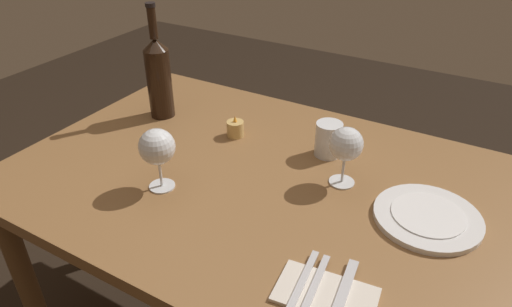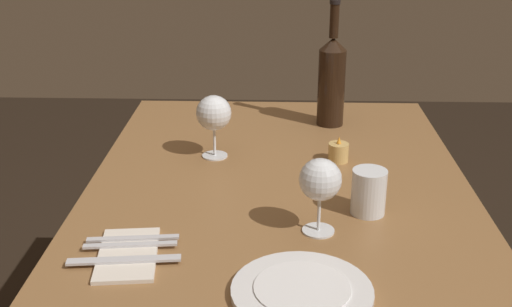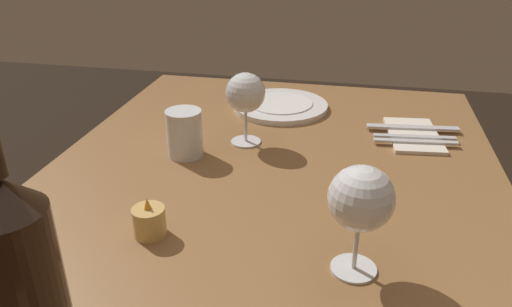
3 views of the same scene
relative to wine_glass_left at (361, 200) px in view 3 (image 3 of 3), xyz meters
name	(u,v)px [view 3 (image 3 of 3)]	position (x,y,z in m)	size (l,w,h in m)	color
dining_table	(263,234)	(0.18, 0.17, -0.21)	(1.30, 0.90, 0.74)	olive
wine_glass_left	(361,200)	(0.00, 0.00, 0.00)	(0.09, 0.09, 0.16)	white
wine_glass_right	(245,94)	(0.39, 0.25, 0.00)	(0.09, 0.09, 0.16)	white
wine_bottle	(23,286)	(-0.26, 0.32, 0.02)	(0.08, 0.08, 0.36)	black
water_tumbler	(185,136)	(0.30, 0.36, -0.07)	(0.07, 0.07, 0.10)	white
votive_candle	(149,222)	(0.02, 0.32, -0.09)	(0.05, 0.05, 0.07)	#DBB266
dinner_plate	(280,106)	(0.62, 0.21, -0.11)	(0.25, 0.25, 0.02)	white
folded_napkin	(413,135)	(0.50, -0.12, -0.11)	(0.20, 0.13, 0.01)	silver
fork_inner	(415,137)	(0.47, -0.12, -0.11)	(0.03, 0.18, 0.00)	silver
fork_outer	(416,141)	(0.45, -0.12, -0.11)	(0.03, 0.18, 0.00)	silver
table_knife	(413,127)	(0.53, -0.12, -0.11)	(0.04, 0.21, 0.00)	silver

